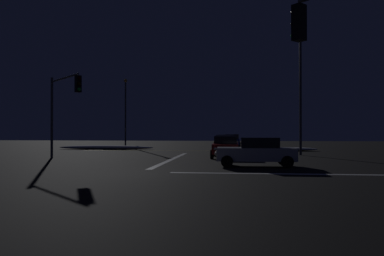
{
  "coord_description": "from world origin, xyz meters",
  "views": [
    {
      "loc": [
        4.24,
        -17.53,
        1.9
      ],
      "look_at": [
        0.98,
        12.01,
        2.17
      ],
      "focal_mm": 36.0,
      "sensor_mm": 36.0,
      "label": 1
    }
  ],
  "objects_px": {
    "sedan_gray": "(225,142)",
    "traffic_signal_nw": "(63,100)",
    "streetlamp_right_near": "(300,86)",
    "streetlamp_left_far": "(125,107)",
    "sedan_blue": "(232,141)",
    "sedan_orange": "(225,144)",
    "sedan_silver_crossing": "(257,152)",
    "sedan_red": "(226,147)",
    "traffic_signal_se": "(372,41)"
  },
  "relations": [
    {
      "from": "sedan_blue",
      "to": "traffic_signal_se",
      "type": "xyz_separation_m",
      "value": [
        3.69,
        -36.6,
        3.32
      ]
    },
    {
      "from": "sedan_red",
      "to": "streetlamp_right_near",
      "type": "bearing_deg",
      "value": 30.71
    },
    {
      "from": "sedan_red",
      "to": "streetlamp_left_far",
      "type": "xyz_separation_m",
      "value": [
        -13.12,
        19.51,
        4.17
      ]
    },
    {
      "from": "streetlamp_left_far",
      "to": "sedan_silver_crossing",
      "type": "bearing_deg",
      "value": -60.48
    },
    {
      "from": "sedan_gray",
      "to": "sedan_silver_crossing",
      "type": "bearing_deg",
      "value": -83.4
    },
    {
      "from": "traffic_signal_se",
      "to": "streetlamp_left_far",
      "type": "height_order",
      "value": "streetlamp_left_far"
    },
    {
      "from": "traffic_signal_nw",
      "to": "streetlamp_left_far",
      "type": "bearing_deg",
      "value": 95.55
    },
    {
      "from": "sedan_red",
      "to": "streetlamp_right_near",
      "type": "distance_m",
      "value": 8.34
    },
    {
      "from": "sedan_red",
      "to": "sedan_silver_crossing",
      "type": "xyz_separation_m",
      "value": [
        1.84,
        -6.9,
        0.0
      ]
    },
    {
      "from": "sedan_silver_crossing",
      "to": "streetlamp_left_far",
      "type": "bearing_deg",
      "value": 119.52
    },
    {
      "from": "streetlamp_right_near",
      "to": "streetlamp_left_far",
      "type": "distance_m",
      "value": 24.86
    },
    {
      "from": "sedan_orange",
      "to": "sedan_gray",
      "type": "xyz_separation_m",
      "value": [
        -0.12,
        5.4,
        0.0
      ]
    },
    {
      "from": "sedan_red",
      "to": "sedan_gray",
      "type": "distance_m",
      "value": 11.76
    },
    {
      "from": "sedan_red",
      "to": "sedan_silver_crossing",
      "type": "height_order",
      "value": "same"
    },
    {
      "from": "sedan_red",
      "to": "traffic_signal_nw",
      "type": "height_order",
      "value": "traffic_signal_nw"
    },
    {
      "from": "traffic_signal_se",
      "to": "streetlamp_left_far",
      "type": "relative_size",
      "value": 0.7
    },
    {
      "from": "sedan_gray",
      "to": "traffic_signal_nw",
      "type": "xyz_separation_m",
      "value": [
        -10.59,
        -14.96,
        3.24
      ]
    },
    {
      "from": "traffic_signal_nw",
      "to": "streetlamp_right_near",
      "type": "xyz_separation_m",
      "value": [
        16.81,
        6.71,
        1.5
      ]
    },
    {
      "from": "sedan_blue",
      "to": "streetlamp_right_near",
      "type": "height_order",
      "value": "streetlamp_right_near"
    },
    {
      "from": "sedan_orange",
      "to": "traffic_signal_nw",
      "type": "height_order",
      "value": "traffic_signal_nw"
    },
    {
      "from": "sedan_red",
      "to": "streetlamp_right_near",
      "type": "xyz_separation_m",
      "value": [
        5.9,
        3.51,
        4.74
      ]
    },
    {
      "from": "sedan_orange",
      "to": "streetlamp_left_far",
      "type": "xyz_separation_m",
      "value": [
        -12.91,
        13.15,
        4.17
      ]
    },
    {
      "from": "sedan_red",
      "to": "traffic_signal_se",
      "type": "xyz_separation_m",
      "value": [
        4.02,
        -18.13,
        3.32
      ]
    },
    {
      "from": "sedan_silver_crossing",
      "to": "traffic_signal_se",
      "type": "bearing_deg",
      "value": -79.0
    },
    {
      "from": "sedan_silver_crossing",
      "to": "traffic_signal_se",
      "type": "distance_m",
      "value": 11.92
    },
    {
      "from": "sedan_silver_crossing",
      "to": "streetlamp_left_far",
      "type": "height_order",
      "value": "streetlamp_left_far"
    },
    {
      "from": "traffic_signal_nw",
      "to": "streetlamp_right_near",
      "type": "bearing_deg",
      "value": 21.76
    },
    {
      "from": "sedan_orange",
      "to": "sedan_gray",
      "type": "relative_size",
      "value": 1.0
    },
    {
      "from": "sedan_orange",
      "to": "streetlamp_left_far",
      "type": "bearing_deg",
      "value": 134.49
    },
    {
      "from": "sedan_gray",
      "to": "traffic_signal_se",
      "type": "xyz_separation_m",
      "value": [
        4.34,
        -29.89,
        3.32
      ]
    },
    {
      "from": "sedan_red",
      "to": "streetlamp_right_near",
      "type": "relative_size",
      "value": 0.45
    },
    {
      "from": "sedan_red",
      "to": "traffic_signal_nw",
      "type": "relative_size",
      "value": 0.75
    },
    {
      "from": "sedan_orange",
      "to": "traffic_signal_se",
      "type": "xyz_separation_m",
      "value": [
        4.22,
        -24.49,
        3.32
      ]
    },
    {
      "from": "sedan_gray",
      "to": "traffic_signal_nw",
      "type": "distance_m",
      "value": 18.61
    },
    {
      "from": "sedan_orange",
      "to": "sedan_blue",
      "type": "relative_size",
      "value": 1.0
    },
    {
      "from": "sedan_orange",
      "to": "traffic_signal_nw",
      "type": "xyz_separation_m",
      "value": [
        -10.71,
        -9.56,
        3.24
      ]
    },
    {
      "from": "sedan_orange",
      "to": "streetlamp_right_near",
      "type": "distance_m",
      "value": 8.24
    },
    {
      "from": "sedan_gray",
      "to": "sedan_blue",
      "type": "distance_m",
      "value": 6.74
    },
    {
      "from": "sedan_blue",
      "to": "traffic_signal_nw",
      "type": "distance_m",
      "value": 24.62
    },
    {
      "from": "sedan_red",
      "to": "sedan_gray",
      "type": "xyz_separation_m",
      "value": [
        -0.32,
        11.76,
        0.0
      ]
    },
    {
      "from": "sedan_red",
      "to": "traffic_signal_se",
      "type": "distance_m",
      "value": 18.87
    },
    {
      "from": "traffic_signal_se",
      "to": "streetlamp_left_far",
      "type": "distance_m",
      "value": 41.36
    },
    {
      "from": "sedan_red",
      "to": "sedan_blue",
      "type": "xyz_separation_m",
      "value": [
        0.33,
        18.46,
        0.0
      ]
    },
    {
      "from": "streetlamp_left_far",
      "to": "sedan_orange",
      "type": "bearing_deg",
      "value": -45.51
    },
    {
      "from": "sedan_red",
      "to": "sedan_orange",
      "type": "distance_m",
      "value": 6.36
    },
    {
      "from": "sedan_gray",
      "to": "traffic_signal_nw",
      "type": "relative_size",
      "value": 0.75
    },
    {
      "from": "streetlamp_right_near",
      "to": "sedan_orange",
      "type": "bearing_deg",
      "value": 154.94
    },
    {
      "from": "sedan_blue",
      "to": "sedan_silver_crossing",
      "type": "xyz_separation_m",
      "value": [
        1.51,
        -25.36,
        0.0
      ]
    },
    {
      "from": "traffic_signal_nw",
      "to": "sedan_gray",
      "type": "bearing_deg",
      "value": 54.72
    },
    {
      "from": "sedan_gray",
      "to": "streetlamp_right_near",
      "type": "xyz_separation_m",
      "value": [
        6.22,
        -8.25,
        4.74
      ]
    }
  ]
}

